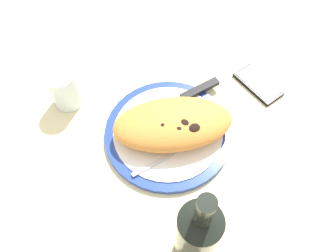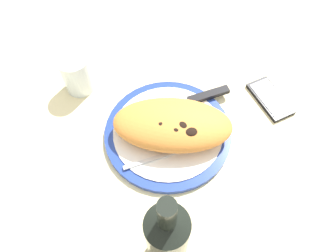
{
  "view_description": "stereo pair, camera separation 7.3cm",
  "coord_description": "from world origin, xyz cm",
  "px_view_note": "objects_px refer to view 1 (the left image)",
  "views": [
    {
      "loc": [
        -14.67,
        -35.35,
        66.2
      ],
      "look_at": [
        0.0,
        0.0,
        3.74
      ],
      "focal_mm": 34.66,
      "sensor_mm": 36.0,
      "label": 1
    },
    {
      "loc": [
        -7.72,
        -37.48,
        66.2
      ],
      "look_at": [
        0.0,
        0.0,
        3.74
      ],
      "focal_mm": 34.66,
      "sensor_mm": 36.0,
      "label": 2
    }
  ],
  "objects_px": {
    "plate": "(168,132)",
    "smartphone": "(258,84)",
    "fork": "(175,153)",
    "water_glass": "(65,90)",
    "calzone": "(173,124)",
    "wine_bottle": "(197,235)",
    "knife": "(190,95)"
  },
  "relations": [
    {
      "from": "plate",
      "to": "smartphone",
      "type": "relative_size",
      "value": 2.16
    },
    {
      "from": "fork",
      "to": "water_glass",
      "type": "xyz_separation_m",
      "value": [
        -0.18,
        0.24,
        0.02
      ]
    },
    {
      "from": "plate",
      "to": "fork",
      "type": "xyz_separation_m",
      "value": [
        -0.01,
        -0.06,
        0.01
      ]
    },
    {
      "from": "fork",
      "to": "water_glass",
      "type": "bearing_deg",
      "value": 126.8
    },
    {
      "from": "calzone",
      "to": "wine_bottle",
      "type": "xyz_separation_m",
      "value": [
        -0.06,
        -0.25,
        0.06
      ]
    },
    {
      "from": "wine_bottle",
      "to": "smartphone",
      "type": "bearing_deg",
      "value": 42.82
    },
    {
      "from": "fork",
      "to": "wine_bottle",
      "type": "bearing_deg",
      "value": -103.17
    },
    {
      "from": "calzone",
      "to": "water_glass",
      "type": "bearing_deg",
      "value": 136.25
    },
    {
      "from": "fork",
      "to": "knife",
      "type": "distance_m",
      "value": 0.16
    },
    {
      "from": "plate",
      "to": "fork",
      "type": "bearing_deg",
      "value": -97.77
    },
    {
      "from": "fork",
      "to": "wine_bottle",
      "type": "distance_m",
      "value": 0.22
    },
    {
      "from": "smartphone",
      "to": "water_glass",
      "type": "bearing_deg",
      "value": 163.34
    },
    {
      "from": "smartphone",
      "to": "water_glass",
      "type": "distance_m",
      "value": 0.48
    },
    {
      "from": "calzone",
      "to": "fork",
      "type": "distance_m",
      "value": 0.06
    },
    {
      "from": "water_glass",
      "to": "fork",
      "type": "bearing_deg",
      "value": -53.2
    },
    {
      "from": "calzone",
      "to": "wine_bottle",
      "type": "distance_m",
      "value": 0.26
    },
    {
      "from": "knife",
      "to": "water_glass",
      "type": "distance_m",
      "value": 0.3
    },
    {
      "from": "knife",
      "to": "water_glass",
      "type": "relative_size",
      "value": 2.41
    },
    {
      "from": "plate",
      "to": "wine_bottle",
      "type": "distance_m",
      "value": 0.28
    },
    {
      "from": "fork",
      "to": "plate",
      "type": "bearing_deg",
      "value": 82.23
    },
    {
      "from": "water_glass",
      "to": "wine_bottle",
      "type": "xyz_separation_m",
      "value": [
        0.14,
        -0.44,
        0.07
      ]
    },
    {
      "from": "knife",
      "to": "wine_bottle",
      "type": "bearing_deg",
      "value": -113.49
    },
    {
      "from": "calzone",
      "to": "wine_bottle",
      "type": "height_order",
      "value": "wine_bottle"
    },
    {
      "from": "smartphone",
      "to": "plate",
      "type": "bearing_deg",
      "value": -170.29
    },
    {
      "from": "fork",
      "to": "smartphone",
      "type": "height_order",
      "value": "fork"
    },
    {
      "from": "fork",
      "to": "calzone",
      "type": "bearing_deg",
      "value": 72.17
    },
    {
      "from": "calzone",
      "to": "wine_bottle",
      "type": "bearing_deg",
      "value": -104.18
    },
    {
      "from": "knife",
      "to": "smartphone",
      "type": "height_order",
      "value": "knife"
    },
    {
      "from": "smartphone",
      "to": "wine_bottle",
      "type": "xyz_separation_m",
      "value": [
        -0.33,
        -0.3,
        0.1
      ]
    },
    {
      "from": "plate",
      "to": "smartphone",
      "type": "distance_m",
      "value": 0.28
    },
    {
      "from": "smartphone",
      "to": "calzone",
      "type": "bearing_deg",
      "value": -168.57
    },
    {
      "from": "calzone",
      "to": "water_glass",
      "type": "distance_m",
      "value": 0.28
    }
  ]
}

